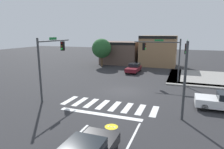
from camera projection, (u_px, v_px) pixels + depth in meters
ground_plane at (124, 91)px, 21.32m from camera, size 120.00×120.00×0.00m
crosswalk_near at (109, 105)px, 17.18m from camera, size 8.37×2.43×0.01m
bike_detector_marking at (111, 127)px, 13.27m from camera, size 0.91×0.91×0.01m
curb_corner_northeast at (203, 78)px, 27.11m from camera, size 10.00×10.60×0.15m
storefront_row at (139, 52)px, 38.93m from camera, size 14.46×6.08×5.68m
traffic_signal_southeast at (186, 61)px, 15.66m from camera, size 0.32×6.01×5.66m
traffic_signal_southwest at (51, 56)px, 18.76m from camera, size 0.32×4.94×5.77m
traffic_signal_northeast at (162, 52)px, 24.68m from camera, size 5.75×0.32×5.50m
car_maroon at (134, 68)px, 31.55m from camera, size 1.78×4.23×1.37m
roadside_tree at (102, 48)px, 36.34m from camera, size 3.56×3.56×5.18m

